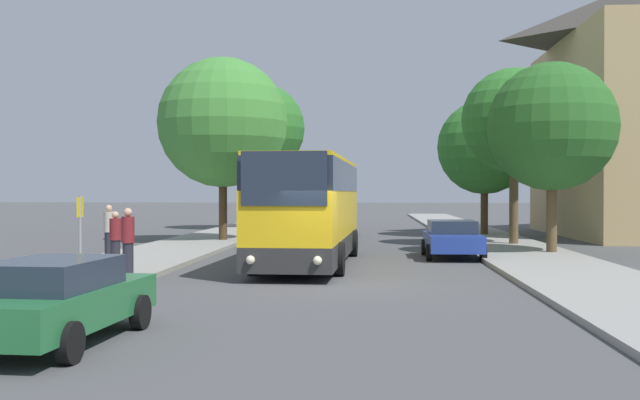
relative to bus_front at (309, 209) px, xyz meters
name	(u,v)px	position (x,y,z in m)	size (l,w,h in m)	color
ground_plane	(329,285)	(0.96, -5.44, -1.90)	(300.00, 300.00, 0.00)	#4C4C4F
sidewalk_left	(72,280)	(-6.04, -5.44, -1.82)	(4.00, 120.00, 0.15)	gray
sidewalk_right	(598,284)	(7.96, -5.44, -1.82)	(4.00, 120.00, 0.15)	gray
bus_front	(309,209)	(0.00, 0.00, 0.00)	(3.15, 11.43, 3.57)	#2D2D2D
bus_middle	(327,203)	(-0.22, 13.94, -0.02)	(2.92, 10.38, 3.53)	#2D519E
parked_car_left_curb	(56,299)	(-3.00, -13.47, -1.17)	(2.15, 4.53, 1.38)	#236B38
parked_car_right_near	(452,238)	(5.10, 2.80, -1.16)	(2.10, 4.02, 1.40)	#233D9E
bus_stop_sign	(80,223)	(-6.60, -3.43, -0.37)	(0.08, 0.45, 2.21)	gray
pedestrian_waiting_near	(128,241)	(-4.71, -4.72, -0.80)	(0.36, 0.36, 1.86)	#23232D
pedestrian_waiting_far	(115,239)	(-5.87, -2.45, -0.89)	(0.36, 0.36, 1.71)	#23232D
pedestrian_walking_back	(109,230)	(-7.23, 0.78, -0.81)	(0.36, 0.36, 1.85)	#23232D
tree_left_near	(223,123)	(-5.08, 10.58, 3.92)	(6.28, 6.28, 8.82)	#47331E
tree_left_far	(259,129)	(-5.19, 23.13, 4.67)	(5.95, 5.95, 9.41)	#47331E
tree_right_near	(484,147)	(8.27, 16.18, 3.00)	(5.14, 5.14, 7.33)	#47331E
tree_right_mid	(514,121)	(8.48, 8.82, 3.76)	(4.69, 4.69, 7.87)	brown
tree_right_far	(552,127)	(9.05, 4.16, 3.08)	(4.96, 4.96, 7.32)	brown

